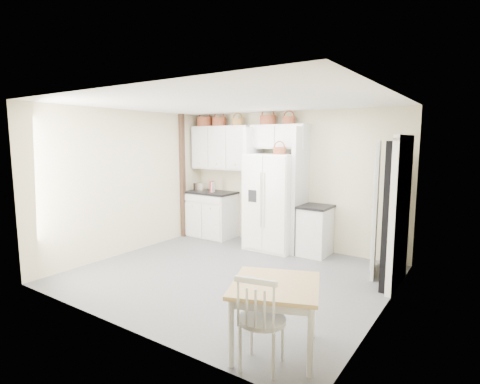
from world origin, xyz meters
The scene contains 28 objects.
floor centered at (0.00, 0.00, 0.00)m, with size 4.50×4.50×0.00m, color #505051.
ceiling centered at (0.00, 0.00, 2.60)m, with size 4.50×4.50×0.00m, color white.
wall_back centered at (0.00, 2.00, 1.30)m, with size 4.50×4.50×0.00m, color beige.
wall_left centered at (-2.25, 0.00, 1.30)m, with size 4.00×4.00×0.00m, color beige.
wall_right centered at (2.25, 0.00, 1.30)m, with size 4.00×4.00×0.00m, color beige.
refrigerator centered at (-0.15, 1.62, 0.90)m, with size 0.93×0.75×1.81m, color white.
base_cab_left centered at (-1.70, 1.70, 0.47)m, with size 1.01×0.64×0.93m, color silver.
base_cab_right centered at (0.67, 1.70, 0.43)m, with size 0.49×0.59×0.86m, color silver.
dining_table centered at (1.58, -1.45, 0.34)m, with size 0.83×0.83×0.69m, color #A18342.
windsor_chair centered at (1.61, -1.75, 0.45)m, with size 0.44×0.40×0.90m, color silver.
counter_left centered at (-1.70, 1.70, 0.95)m, with size 1.05×0.68×0.04m, color black.
counter_right centered at (0.67, 1.70, 0.88)m, with size 0.53×0.63×0.04m, color black.
toaster centered at (-1.95, 1.62, 1.06)m, with size 0.25×0.15×0.17m, color silver.
cookbook_red centered at (-1.62, 1.62, 1.09)m, with size 0.03×0.15×0.23m, color maroon.
cookbook_cream centered at (-1.61, 1.62, 1.08)m, with size 0.03×0.15×0.22m, color silver.
basket_upper_a centered at (-1.97, 1.83, 2.45)m, with size 0.34×0.34×0.19m, color #5C2B1D.
basket_upper_b centered at (-1.58, 1.83, 2.44)m, with size 0.30×0.30×0.18m, color #5C2B1D.
basket_upper_c centered at (-1.11, 1.83, 2.42)m, with size 0.25×0.25×0.14m, color #9C5931.
basket_bridge_a centered at (-0.41, 1.83, 2.44)m, with size 0.31×0.31×0.18m, color #5C2B1D.
basket_bridge_b centered at (0.04, 1.83, 2.42)m, with size 0.24×0.24×0.14m, color #5C2B1D.
basket_fridge_b centered at (0.02, 1.52, 1.87)m, with size 0.24×0.24×0.13m, color #5C2B1D.
upper_cabinet centered at (-1.50, 1.83, 1.90)m, with size 1.40×0.34×0.90m, color silver.
bridge_cabinet centered at (-0.15, 1.83, 2.12)m, with size 1.12×0.34×0.45m, color silver.
fridge_panel_left centered at (-0.66, 1.70, 1.15)m, with size 0.08×0.60×2.30m, color silver.
fridge_panel_right centered at (0.36, 1.70, 1.15)m, with size 0.08×0.60×2.30m, color silver.
trim_post centered at (-2.20, 1.35, 1.30)m, with size 0.09×0.09×2.60m, color black.
doorway_void centered at (2.16, 1.00, 1.02)m, with size 0.18×0.85×2.05m, color black.
door_slab centered at (1.80, 1.33, 1.02)m, with size 0.80×0.04×2.05m, color white.
Camera 1 is at (3.24, -4.49, 2.06)m, focal length 28.00 mm.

